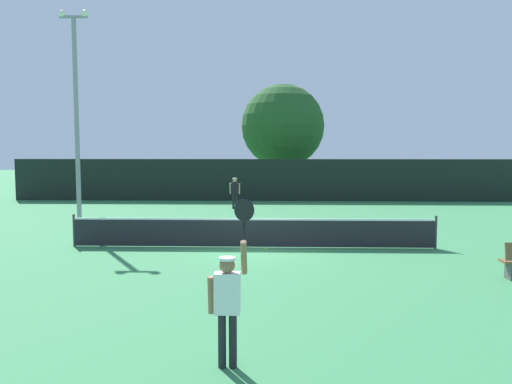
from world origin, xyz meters
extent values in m
plane|color=#387F4C|center=(0.00, 0.00, 0.00)|extent=(120.00, 120.00, 0.00)
cube|color=#232328|center=(0.00, 0.00, 0.48)|extent=(11.87, 0.03, 0.91)
cube|color=white|center=(0.00, 0.00, 0.93)|extent=(11.87, 0.04, 0.06)
cylinder|color=#333338|center=(-5.93, 0.00, 0.54)|extent=(0.08, 0.08, 1.07)
cylinder|color=#333338|center=(5.93, 0.00, 0.54)|extent=(0.08, 0.08, 1.07)
cube|color=black|center=(0.00, 14.95, 1.30)|extent=(31.10, 0.12, 2.59)
cube|color=white|center=(-0.01, -9.19, 1.12)|extent=(0.38, 0.22, 0.61)
sphere|color=#8C6647|center=(-0.01, -9.19, 1.54)|extent=(0.23, 0.23, 0.23)
cylinder|color=white|center=(-0.01, -9.19, 1.63)|extent=(0.24, 0.24, 0.04)
cylinder|color=black|center=(-0.09, -9.19, 0.41)|extent=(0.12, 0.12, 0.82)
cylinder|color=black|center=(0.07, -9.19, 0.41)|extent=(0.12, 0.12, 0.82)
cylinder|color=#8C6647|center=(-0.25, -9.19, 1.09)|extent=(0.09, 0.17, 0.58)
cylinder|color=#8C6647|center=(0.23, -9.11, 1.63)|extent=(0.09, 0.32, 0.56)
cylinder|color=black|center=(0.23, -9.05, 2.03)|extent=(0.04, 0.11, 0.28)
ellipsoid|color=black|center=(0.23, -8.99, 2.32)|extent=(0.30, 0.13, 0.36)
cube|color=black|center=(-1.39, 10.71, 1.13)|extent=(0.38, 0.22, 0.61)
sphere|color=tan|center=(-1.39, 10.71, 1.55)|extent=(0.23, 0.23, 0.23)
cylinder|color=white|center=(-1.39, 10.71, 1.65)|extent=(0.25, 0.25, 0.04)
cylinder|color=black|center=(-1.47, 10.71, 0.41)|extent=(0.12, 0.12, 0.83)
cylinder|color=black|center=(-1.31, 10.71, 0.41)|extent=(0.12, 0.12, 0.83)
cylinder|color=tan|center=(-1.63, 10.71, 1.10)|extent=(0.09, 0.17, 0.58)
cylinder|color=tan|center=(-1.15, 10.71, 1.10)|extent=(0.09, 0.16, 0.58)
sphere|color=#CCE033|center=(0.43, -0.42, 0.03)|extent=(0.07, 0.07, 0.07)
cube|color=#4C4C51|center=(6.52, -3.87, 0.23)|extent=(0.08, 0.36, 0.45)
cylinder|color=gray|center=(-7.15, 3.64, 4.16)|extent=(0.18, 0.18, 8.32)
cube|color=gray|center=(-7.15, 3.64, 8.37)|extent=(1.10, 0.10, 0.10)
sphere|color=#F2EDCC|center=(-7.60, 3.64, 8.50)|extent=(0.28, 0.28, 0.28)
sphere|color=#F2EDCC|center=(-6.70, 3.64, 8.50)|extent=(0.28, 0.28, 0.28)
cylinder|color=brown|center=(1.37, 20.69, 1.31)|extent=(0.56, 0.56, 2.63)
sphere|color=#235123|center=(1.37, 20.69, 4.88)|extent=(6.02, 6.02, 6.02)
cube|color=black|center=(9.74, 22.45, 0.60)|extent=(2.47, 4.42, 0.90)
cube|color=#2D333D|center=(9.74, 22.15, 1.37)|extent=(1.99, 2.42, 0.64)
cylinder|color=black|center=(8.89, 23.85, 0.30)|extent=(0.22, 0.60, 0.60)
cylinder|color=black|center=(10.59, 23.85, 0.30)|extent=(0.22, 0.60, 0.60)
cylinder|color=black|center=(8.89, 21.05, 0.30)|extent=(0.22, 0.60, 0.60)
cylinder|color=black|center=(10.59, 21.05, 0.30)|extent=(0.22, 0.60, 0.60)
camera|label=1|loc=(0.65, -16.44, 3.23)|focal=35.64mm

